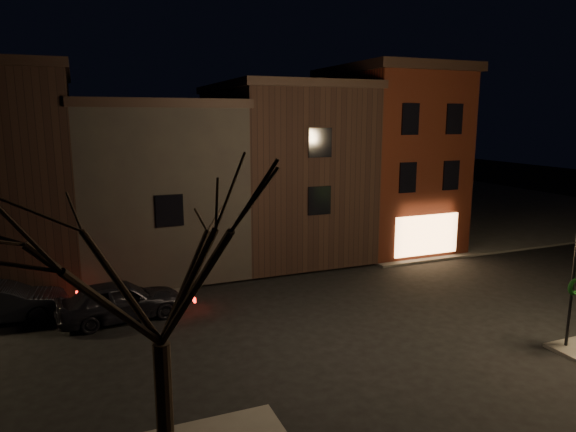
# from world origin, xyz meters

# --- Properties ---
(ground) EXTENTS (120.00, 120.00, 0.00)m
(ground) POSITION_xyz_m (0.00, 0.00, 0.00)
(ground) COLOR black
(ground) RESTS_ON ground
(sidewalk_far_right) EXTENTS (30.00, 30.00, 0.12)m
(sidewalk_far_right) POSITION_xyz_m (20.00, 20.00, 0.06)
(sidewalk_far_right) COLOR #2D2B28
(sidewalk_far_right) RESTS_ON ground
(corner_building) EXTENTS (6.50, 8.50, 10.50)m
(corner_building) POSITION_xyz_m (8.00, 9.47, 5.40)
(corner_building) COLOR #42160B
(corner_building) RESTS_ON ground
(row_building_a) EXTENTS (7.30, 10.30, 9.40)m
(row_building_a) POSITION_xyz_m (1.50, 10.50, 4.83)
(row_building_a) COLOR black
(row_building_a) RESTS_ON ground
(row_building_b) EXTENTS (7.80, 10.30, 8.40)m
(row_building_b) POSITION_xyz_m (-5.75, 10.50, 4.33)
(row_building_b) COLOR black
(row_building_b) RESTS_ON ground
(bare_tree_left) EXTENTS (5.60, 5.60, 7.50)m
(bare_tree_left) POSITION_xyz_m (-8.00, -7.00, 5.43)
(bare_tree_left) COLOR black
(bare_tree_left) RESTS_ON sidewalk_near_left
(parked_car_a) EXTENTS (4.84, 2.44, 1.58)m
(parked_car_a) POSITION_xyz_m (-8.17, 2.96, 0.79)
(parked_car_a) COLOR black
(parked_car_a) RESTS_ON ground
(parked_car_b) EXTENTS (4.67, 1.82, 1.52)m
(parked_car_b) POSITION_xyz_m (-12.38, 4.43, 0.76)
(parked_car_b) COLOR black
(parked_car_b) RESTS_ON ground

